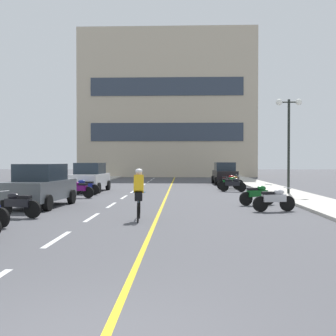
# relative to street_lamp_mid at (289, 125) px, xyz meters

# --- Properties ---
(ground_plane) EXTENTS (140.00, 140.00, 0.00)m
(ground_plane) POSITION_rel_street_lamp_mid_xyz_m (-7.12, 1.48, -3.99)
(ground_plane) COLOR #47474C
(curb_left) EXTENTS (2.40, 72.00, 0.12)m
(curb_left) POSITION_rel_street_lamp_mid_xyz_m (-14.32, 4.48, -3.93)
(curb_left) COLOR #B7B2A8
(curb_left) RESTS_ON ground
(curb_right) EXTENTS (2.40, 72.00, 0.12)m
(curb_right) POSITION_rel_street_lamp_mid_xyz_m (0.08, 4.48, -3.93)
(curb_right) COLOR #B7B2A8
(curb_right) RESTS_ON ground
(lane_dash_1) EXTENTS (0.14, 2.20, 0.01)m
(lane_dash_1) POSITION_rel_street_lamp_mid_xyz_m (-9.12, -13.52, -3.98)
(lane_dash_1) COLOR silver
(lane_dash_1) RESTS_ON ground
(lane_dash_2) EXTENTS (0.14, 2.20, 0.01)m
(lane_dash_2) POSITION_rel_street_lamp_mid_xyz_m (-9.12, -9.52, -3.98)
(lane_dash_2) COLOR silver
(lane_dash_2) RESTS_ON ground
(lane_dash_3) EXTENTS (0.14, 2.20, 0.01)m
(lane_dash_3) POSITION_rel_street_lamp_mid_xyz_m (-9.12, -5.52, -3.98)
(lane_dash_3) COLOR silver
(lane_dash_3) RESTS_ON ground
(lane_dash_4) EXTENTS (0.14, 2.20, 0.01)m
(lane_dash_4) POSITION_rel_street_lamp_mid_xyz_m (-9.12, -1.52, -3.98)
(lane_dash_4) COLOR silver
(lane_dash_4) RESTS_ON ground
(lane_dash_5) EXTENTS (0.14, 2.20, 0.01)m
(lane_dash_5) POSITION_rel_street_lamp_mid_xyz_m (-9.12, 2.48, -3.98)
(lane_dash_5) COLOR silver
(lane_dash_5) RESTS_ON ground
(lane_dash_6) EXTENTS (0.14, 2.20, 0.01)m
(lane_dash_6) POSITION_rel_street_lamp_mid_xyz_m (-9.12, 6.48, -3.98)
(lane_dash_6) COLOR silver
(lane_dash_6) RESTS_ON ground
(lane_dash_7) EXTENTS (0.14, 2.20, 0.01)m
(lane_dash_7) POSITION_rel_street_lamp_mid_xyz_m (-9.12, 10.48, -3.98)
(lane_dash_7) COLOR silver
(lane_dash_7) RESTS_ON ground
(lane_dash_8) EXTENTS (0.14, 2.20, 0.01)m
(lane_dash_8) POSITION_rel_street_lamp_mid_xyz_m (-9.12, 14.48, -3.98)
(lane_dash_8) COLOR silver
(lane_dash_8) RESTS_ON ground
(lane_dash_9) EXTENTS (0.14, 2.20, 0.01)m
(lane_dash_9) POSITION_rel_street_lamp_mid_xyz_m (-9.12, 18.48, -3.98)
(lane_dash_9) COLOR silver
(lane_dash_9) RESTS_ON ground
(lane_dash_10) EXTENTS (0.14, 2.20, 0.01)m
(lane_dash_10) POSITION_rel_street_lamp_mid_xyz_m (-9.12, 22.48, -3.98)
(lane_dash_10) COLOR silver
(lane_dash_10) RESTS_ON ground
(lane_dash_11) EXTENTS (0.14, 2.20, 0.01)m
(lane_dash_11) POSITION_rel_street_lamp_mid_xyz_m (-9.12, 26.48, -3.98)
(lane_dash_11) COLOR silver
(lane_dash_11) RESTS_ON ground
(centre_line_yellow) EXTENTS (0.12, 66.00, 0.01)m
(centre_line_yellow) POSITION_rel_street_lamp_mid_xyz_m (-6.87, 4.48, -3.98)
(centre_line_yellow) COLOR gold
(centre_line_yellow) RESTS_ON ground
(office_building) EXTENTS (21.38, 10.00, 17.79)m
(office_building) POSITION_rel_street_lamp_mid_xyz_m (-7.81, 30.42, 4.91)
(office_building) COLOR #BCAD93
(office_building) RESTS_ON ground
(street_lamp_mid) EXTENTS (1.46, 0.36, 5.31)m
(street_lamp_mid) POSITION_rel_street_lamp_mid_xyz_m (0.00, 0.00, 0.00)
(street_lamp_mid) COLOR black
(street_lamp_mid) RESTS_ON curb_right
(parked_car_near) EXTENTS (2.15, 4.31, 1.82)m
(parked_car_near) POSITION_rel_street_lamp_mid_xyz_m (-11.97, -6.33, -3.07)
(parked_car_near) COLOR black
(parked_car_near) RESTS_ON ground
(parked_car_mid) EXTENTS (2.03, 4.25, 1.82)m
(parked_car_mid) POSITION_rel_street_lamp_mid_xyz_m (-11.84, 2.56, -3.07)
(parked_car_mid) COLOR black
(parked_car_mid) RESTS_ON ground
(parked_car_far) EXTENTS (1.97, 4.23, 1.82)m
(parked_car_far) POSITION_rel_street_lamp_mid_xyz_m (-2.45, 11.20, -3.07)
(parked_car_far) COLOR black
(parked_car_far) RESTS_ON ground
(motorcycle_4) EXTENTS (1.69, 0.63, 0.92)m
(motorcycle_4) POSITION_rel_street_lamp_mid_xyz_m (-11.63, -9.68, -3.51)
(motorcycle_4) COLOR black
(motorcycle_4) RESTS_ON ground
(motorcycle_5) EXTENTS (1.68, 0.64, 0.92)m
(motorcycle_5) POSITION_rel_street_lamp_mid_xyz_m (-2.47, -7.64, -3.51)
(motorcycle_5) COLOR black
(motorcycle_5) RESTS_ON ground
(motorcycle_6) EXTENTS (1.64, 0.79, 0.92)m
(motorcycle_6) POSITION_rel_street_lamp_mid_xyz_m (-2.70, -5.36, -3.51)
(motorcycle_6) COLOR black
(motorcycle_6) RESTS_ON ground
(motorcycle_7) EXTENTS (1.67, 0.69, 0.92)m
(motorcycle_7) POSITION_rel_street_lamp_mid_xyz_m (-11.44, -2.03, -3.51)
(motorcycle_7) COLOR black
(motorcycle_7) RESTS_ON ground
(motorcycle_8) EXTENTS (1.70, 0.60, 0.92)m
(motorcycle_8) POSITION_rel_street_lamp_mid_xyz_m (-11.57, -0.04, -3.51)
(motorcycle_8) COLOR black
(motorcycle_8) RESTS_ON ground
(motorcycle_9) EXTENTS (1.67, 0.70, 0.92)m
(motorcycle_9) POSITION_rel_street_lamp_mid_xyz_m (-2.80, 2.64, -3.51)
(motorcycle_9) COLOR black
(motorcycle_9) RESTS_ON ground
(motorcycle_10) EXTENTS (1.70, 0.60, 0.92)m
(motorcycle_10) POSITION_rel_street_lamp_mid_xyz_m (-2.80, 4.52, -3.51)
(motorcycle_10) COLOR black
(motorcycle_10) RESTS_ON ground
(motorcycle_11) EXTENTS (1.66, 0.75, 0.92)m
(motorcycle_11) POSITION_rel_street_lamp_mid_xyz_m (-2.41, 6.10, -3.51)
(motorcycle_11) COLOR black
(motorcycle_11) RESTS_ON ground
(motorcycle_12) EXTENTS (1.70, 0.60, 0.92)m
(motorcycle_12) POSITION_rel_street_lamp_mid_xyz_m (-2.45, 7.94, -3.51)
(motorcycle_12) COLOR black
(motorcycle_12) RESTS_ON ground
(cyclist_rider) EXTENTS (0.42, 1.77, 1.71)m
(cyclist_rider) POSITION_rel_street_lamp_mid_xyz_m (-7.44, -10.10, -3.10)
(cyclist_rider) COLOR black
(cyclist_rider) RESTS_ON ground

